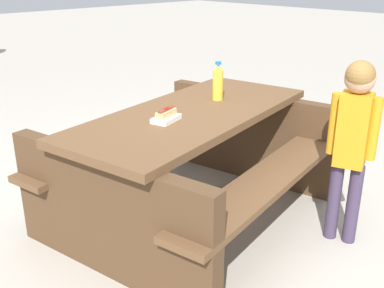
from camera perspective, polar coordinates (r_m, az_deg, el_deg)
The scene contains 5 objects.
ground_plane at distance 3.21m, azimuth -0.00°, elevation -8.75°, with size 30.00×30.00×0.00m, color #ADA599.
picnic_table at distance 3.02m, azimuth -0.00°, elevation -1.42°, with size 2.03×1.71×0.75m.
soda_bottle at distance 3.14m, azimuth 3.24°, elevation 7.67°, with size 0.07×0.07×0.26m.
hotdog_tray at distance 2.71m, azimuth -3.24°, elevation 3.48°, with size 0.20×0.16×0.08m.
child_in_coat at distance 2.80m, azimuth 19.40°, elevation 1.58°, with size 0.21×0.27×1.13m.
Camera 1 is at (1.94, 2.00, 1.61)m, focal length 42.88 mm.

